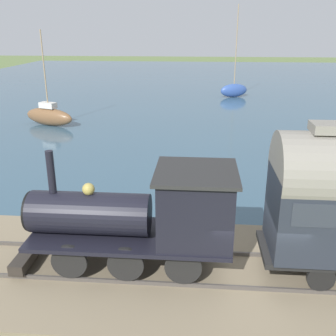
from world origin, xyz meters
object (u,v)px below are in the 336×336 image
at_px(sailboat_brown, 49,116).
at_px(rowboat_far_out, 175,190).
at_px(sailboat_blue, 234,90).
at_px(rowboat_mid_harbor, 304,160).
at_px(steam_locomotive, 148,213).

relative_size(sailboat_brown, rowboat_far_out, 3.52).
xyz_separation_m(sailboat_blue, rowboat_far_out, (-28.20, 4.76, -0.55)).
distance_m(rowboat_far_out, rowboat_mid_harbor, 8.82).
xyz_separation_m(sailboat_brown, rowboat_far_out, (-13.16, -11.01, -0.50)).
distance_m(steam_locomotive, rowboat_far_out, 7.12).
distance_m(sailboat_brown, rowboat_far_out, 17.17).
relative_size(sailboat_blue, rowboat_far_out, 4.71).
distance_m(steam_locomotive, sailboat_blue, 35.39).
height_order(sailboat_brown, sailboat_blue, sailboat_blue).
xyz_separation_m(sailboat_brown, rowboat_mid_harbor, (-7.97, -18.15, -0.54)).
height_order(steam_locomotive, rowboat_mid_harbor, steam_locomotive).
bearing_deg(steam_locomotive, sailboat_brown, 28.13).
height_order(rowboat_far_out, rowboat_mid_harbor, rowboat_far_out).
relative_size(sailboat_blue, rowboat_mid_harbor, 3.36).
height_order(sailboat_blue, rowboat_far_out, sailboat_blue).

